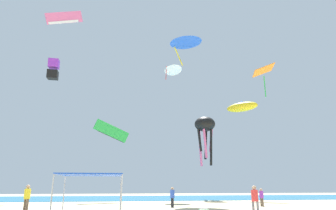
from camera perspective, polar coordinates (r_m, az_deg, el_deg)
ocean_strip at (r=47.63m, az=-5.34°, el=-17.41°), size 110.00×20.55×0.03m
canopy_tent at (r=16.64m, az=-14.56°, el=-13.15°), size 3.25×3.30×2.39m
person_near_tent at (r=20.76m, az=16.41°, el=-16.75°), size 0.43×0.43×1.81m
person_leftmost at (r=29.39m, az=17.59°, el=-16.34°), size 0.38×0.37×1.57m
person_central at (r=25.06m, az=-25.54°, el=-15.48°), size 0.45×0.45×1.87m
person_rightmost at (r=27.15m, az=0.84°, el=-17.01°), size 0.40×0.45×1.69m
kite_parafoil_green at (r=38.74m, az=-10.88°, el=-5.00°), size 4.58×1.65×2.84m
kite_delta_blue at (r=41.60m, az=3.39°, el=12.39°), size 5.86×5.83×3.57m
kite_octopus_black at (r=43.21m, az=7.14°, el=-4.17°), size 3.49×3.49×7.04m
kite_inflatable_yellow at (r=44.54m, az=14.08°, el=-0.36°), size 4.37×4.38×1.75m
kite_diamond_orange at (r=29.04m, az=17.95°, el=6.13°), size 2.32×2.38×2.93m
kite_box_purple at (r=44.57m, az=-21.26°, el=6.45°), size 1.41×1.48×2.95m
kite_parafoil_pink at (r=40.66m, az=-19.40°, el=15.58°), size 4.37×2.00×2.80m
kite_delta_white at (r=46.19m, az=0.95°, el=6.97°), size 3.36×3.37×2.57m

